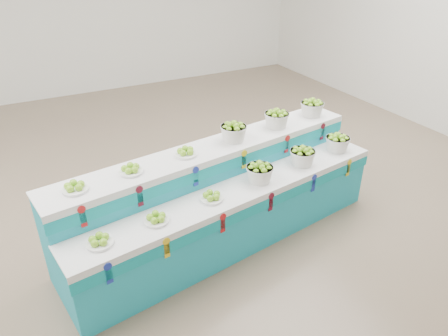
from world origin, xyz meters
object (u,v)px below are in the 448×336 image
Objects in this scene: display_stand at (224,197)px; basket_upper_right at (312,107)px; basket_lower_left at (260,172)px; plate_upper_mid at (131,169)px.

display_stand is 12.83× the size of basket_upper_right.
basket_lower_left is 1.32m from plate_upper_mid.
basket_upper_right is (1.46, 0.45, 0.61)m from display_stand.
plate_upper_mid is (-0.94, 0.08, 0.56)m from display_stand.
display_stand is 15.64× the size of plate_upper_mid.
basket_lower_left is at bearing -151.00° from basket_upper_right.
basket_lower_left is 1.33m from basket_upper_right.
basket_upper_right is at bearing 8.47° from display_stand.
plate_upper_mid is 0.82× the size of basket_upper_right.
basket_upper_right reaches higher than plate_upper_mid.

